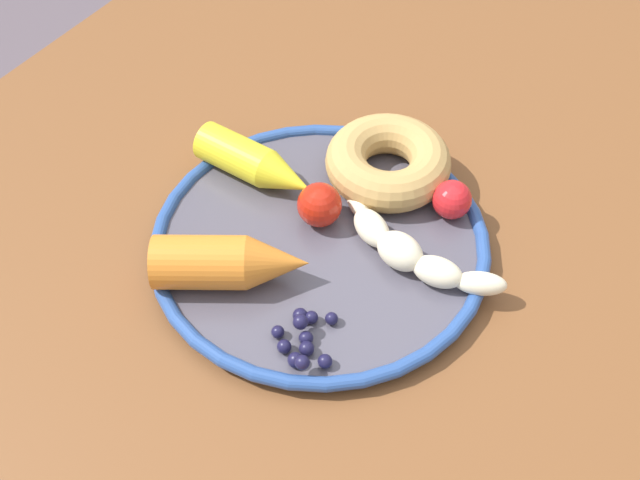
{
  "coord_description": "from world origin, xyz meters",
  "views": [
    {
      "loc": [
        0.4,
        0.2,
        1.25
      ],
      "look_at": [
        0.05,
        -0.02,
        0.75
      ],
      "focal_mm": 42.5,
      "sensor_mm": 36.0,
      "label": 1
    }
  ],
  "objects_px": {
    "banana": "(406,248)",
    "blueberry_pile": "(304,339)",
    "donut": "(388,162)",
    "tomato_near": "(319,205)",
    "tomato_mid": "(452,200)",
    "carrot_yellow": "(256,164)",
    "plate": "(320,242)",
    "dining_table": "(367,284)",
    "carrot_orange": "(231,263)"
  },
  "relations": [
    {
      "from": "carrot_yellow",
      "to": "donut",
      "type": "relative_size",
      "value": 1.04
    },
    {
      "from": "banana",
      "to": "tomato_near",
      "type": "height_order",
      "value": "tomato_near"
    },
    {
      "from": "plate",
      "to": "tomato_near",
      "type": "relative_size",
      "value": 7.49
    },
    {
      "from": "banana",
      "to": "tomato_near",
      "type": "relative_size",
      "value": 4.49
    },
    {
      "from": "dining_table",
      "to": "carrot_orange",
      "type": "distance_m",
      "value": 0.19
    },
    {
      "from": "blueberry_pile",
      "to": "tomato_mid",
      "type": "relative_size",
      "value": 1.75
    },
    {
      "from": "plate",
      "to": "donut",
      "type": "xyz_separation_m",
      "value": [
        -0.1,
        0.01,
        0.02
      ]
    },
    {
      "from": "banana",
      "to": "tomato_near",
      "type": "xyz_separation_m",
      "value": [
        0.0,
        -0.08,
        0.01
      ]
    },
    {
      "from": "dining_table",
      "to": "tomato_mid",
      "type": "relative_size",
      "value": 30.26
    },
    {
      "from": "plate",
      "to": "tomato_near",
      "type": "height_order",
      "value": "tomato_near"
    },
    {
      "from": "banana",
      "to": "blueberry_pile",
      "type": "bearing_deg",
      "value": -12.35
    },
    {
      "from": "dining_table",
      "to": "tomato_mid",
      "type": "xyz_separation_m",
      "value": [
        -0.04,
        0.06,
        0.12
      ]
    },
    {
      "from": "donut",
      "to": "tomato_near",
      "type": "relative_size",
      "value": 2.93
    },
    {
      "from": "banana",
      "to": "blueberry_pile",
      "type": "xyz_separation_m",
      "value": [
        0.12,
        -0.03,
        -0.01
      ]
    },
    {
      "from": "dining_table",
      "to": "donut",
      "type": "distance_m",
      "value": 0.13
    },
    {
      "from": "tomato_mid",
      "to": "blueberry_pile",
      "type": "bearing_deg",
      "value": -11.17
    },
    {
      "from": "blueberry_pile",
      "to": "dining_table",
      "type": "bearing_deg",
      "value": -171.82
    },
    {
      "from": "banana",
      "to": "carrot_orange",
      "type": "distance_m",
      "value": 0.14
    },
    {
      "from": "tomato_mid",
      "to": "tomato_near",
      "type": "bearing_deg",
      "value": -54.08
    },
    {
      "from": "dining_table",
      "to": "carrot_yellow",
      "type": "relative_size",
      "value": 8.79
    },
    {
      "from": "tomato_near",
      "to": "tomato_mid",
      "type": "relative_size",
      "value": 1.13
    },
    {
      "from": "plate",
      "to": "blueberry_pile",
      "type": "distance_m",
      "value": 0.11
    },
    {
      "from": "carrot_yellow",
      "to": "donut",
      "type": "distance_m",
      "value": 0.12
    },
    {
      "from": "dining_table",
      "to": "tomato_near",
      "type": "bearing_deg",
      "value": -49.04
    },
    {
      "from": "plate",
      "to": "carrot_orange",
      "type": "distance_m",
      "value": 0.09
    },
    {
      "from": "tomato_near",
      "to": "tomato_mid",
      "type": "bearing_deg",
      "value": 125.92
    },
    {
      "from": "banana",
      "to": "carrot_orange",
      "type": "relative_size",
      "value": 1.35
    },
    {
      "from": "tomato_mid",
      "to": "carrot_orange",
      "type": "bearing_deg",
      "value": -36.5
    },
    {
      "from": "carrot_orange",
      "to": "tomato_near",
      "type": "bearing_deg",
      "value": 164.74
    },
    {
      "from": "donut",
      "to": "blueberry_pile",
      "type": "xyz_separation_m",
      "value": [
        0.19,
        0.03,
        -0.01
      ]
    },
    {
      "from": "carrot_yellow",
      "to": "tomato_mid",
      "type": "height_order",
      "value": "carrot_yellow"
    },
    {
      "from": "dining_table",
      "to": "blueberry_pile",
      "type": "distance_m",
      "value": 0.18
    },
    {
      "from": "plate",
      "to": "carrot_yellow",
      "type": "relative_size",
      "value": 2.45
    },
    {
      "from": "plate",
      "to": "tomato_mid",
      "type": "distance_m",
      "value": 0.12
    },
    {
      "from": "carrot_yellow",
      "to": "tomato_mid",
      "type": "distance_m",
      "value": 0.18
    },
    {
      "from": "carrot_yellow",
      "to": "blueberry_pile",
      "type": "bearing_deg",
      "value": 45.99
    },
    {
      "from": "banana",
      "to": "tomato_near",
      "type": "bearing_deg",
      "value": -88.47
    },
    {
      "from": "plate",
      "to": "donut",
      "type": "height_order",
      "value": "donut"
    },
    {
      "from": "plate",
      "to": "banana",
      "type": "distance_m",
      "value": 0.07
    },
    {
      "from": "carrot_yellow",
      "to": "tomato_mid",
      "type": "bearing_deg",
      "value": 107.88
    },
    {
      "from": "dining_table",
      "to": "carrot_yellow",
      "type": "bearing_deg",
      "value": -80.7
    },
    {
      "from": "banana",
      "to": "donut",
      "type": "xyz_separation_m",
      "value": [
        -0.08,
        -0.06,
        0.01
      ]
    },
    {
      "from": "blueberry_pile",
      "to": "tomato_near",
      "type": "height_order",
      "value": "tomato_near"
    },
    {
      "from": "carrot_orange",
      "to": "carrot_yellow",
      "type": "relative_size",
      "value": 1.09
    },
    {
      "from": "plate",
      "to": "banana",
      "type": "xyz_separation_m",
      "value": [
        -0.02,
        0.07,
        0.02
      ]
    },
    {
      "from": "plate",
      "to": "carrot_yellow",
      "type": "height_order",
      "value": "carrot_yellow"
    },
    {
      "from": "blueberry_pile",
      "to": "tomato_mid",
      "type": "distance_m",
      "value": 0.18
    },
    {
      "from": "carrot_orange",
      "to": "tomato_near",
      "type": "relative_size",
      "value": 3.32
    },
    {
      "from": "dining_table",
      "to": "donut",
      "type": "bearing_deg",
      "value": -165.71
    },
    {
      "from": "carrot_orange",
      "to": "tomato_near",
      "type": "distance_m",
      "value": 0.1
    }
  ]
}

